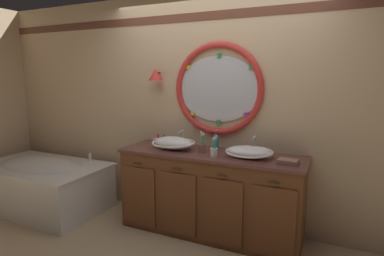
# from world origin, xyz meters

# --- Properties ---
(ground_plane) EXTENTS (14.00, 14.00, 0.00)m
(ground_plane) POSITION_xyz_m (0.00, 0.00, 0.00)
(ground_plane) COLOR tan
(back_wall_assembly) EXTENTS (6.40, 0.26, 2.60)m
(back_wall_assembly) POSITION_xyz_m (0.00, 0.59, 1.32)
(back_wall_assembly) COLOR #D6B78E
(back_wall_assembly) RESTS_ON ground_plane
(vanity_counter) EXTENTS (1.95, 0.60, 0.90)m
(vanity_counter) POSITION_xyz_m (0.07, 0.27, 0.45)
(vanity_counter) COLOR brown
(vanity_counter) RESTS_ON ground_plane
(bathtub) EXTENTS (1.64, 0.96, 0.68)m
(bathtub) POSITION_xyz_m (-2.12, -0.02, 0.35)
(bathtub) COLOR white
(bathtub) RESTS_ON ground_plane
(sink_basin_left) EXTENTS (0.47, 0.47, 0.14)m
(sink_basin_left) POSITION_xyz_m (-0.35, 0.25, 0.97)
(sink_basin_left) COLOR white
(sink_basin_left) RESTS_ON vanity_counter
(sink_basin_right) EXTENTS (0.47, 0.47, 0.11)m
(sink_basin_right) POSITION_xyz_m (0.49, 0.25, 0.95)
(sink_basin_right) COLOR white
(sink_basin_right) RESTS_ON vanity_counter
(faucet_set_left) EXTENTS (0.21, 0.12, 0.18)m
(faucet_set_left) POSITION_xyz_m (-0.35, 0.47, 0.96)
(faucet_set_left) COLOR silver
(faucet_set_left) RESTS_ON vanity_counter
(faucet_set_right) EXTENTS (0.22, 0.13, 0.18)m
(faucet_set_right) POSITION_xyz_m (0.49, 0.47, 0.96)
(faucet_set_right) COLOR silver
(faucet_set_right) RESTS_ON vanity_counter
(toothbrush_holder_left) EXTENTS (0.08, 0.08, 0.22)m
(toothbrush_holder_left) POSITION_xyz_m (-0.01, 0.25, 0.95)
(toothbrush_holder_left) COLOR #996647
(toothbrush_holder_left) RESTS_ON vanity_counter
(toothbrush_holder_right) EXTENTS (0.08, 0.08, 0.21)m
(toothbrush_holder_right) POSITION_xyz_m (0.17, 0.11, 0.95)
(toothbrush_holder_right) COLOR white
(toothbrush_holder_right) RESTS_ON vanity_counter
(soap_dispenser) EXTENTS (0.06, 0.07, 0.17)m
(soap_dispenser) POSITION_xyz_m (0.08, 0.42, 0.97)
(soap_dispenser) COLOR #388EBC
(soap_dispenser) RESTS_ON vanity_counter
(folded_hand_towel) EXTENTS (0.19, 0.13, 0.04)m
(folded_hand_towel) POSITION_xyz_m (0.87, 0.18, 0.92)
(folded_hand_towel) COLOR #936B56
(folded_hand_towel) RESTS_ON vanity_counter
(toiletry_basket) EXTENTS (0.17, 0.11, 0.11)m
(toiletry_basket) POSITION_xyz_m (-0.64, 0.47, 0.92)
(toiletry_basket) COLOR beige
(toiletry_basket) RESTS_ON vanity_counter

